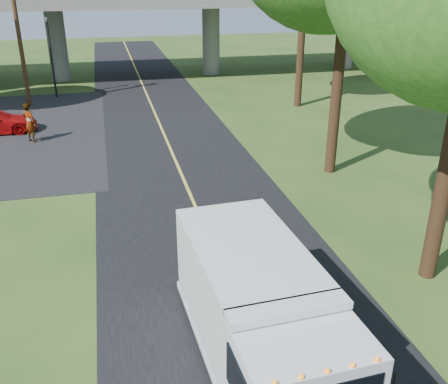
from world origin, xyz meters
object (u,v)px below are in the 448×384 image
object	(u,v)px
pedestrian	(30,123)
traffic_signal	(50,49)
utility_pole	(18,30)
step_van	(258,311)

from	to	relation	value
pedestrian	traffic_signal	bearing A→B (deg)	-49.93
utility_pole	pedestrian	world-z (taller)	utility_pole
utility_pole	step_van	size ratio (longest dim) A/B	1.44
traffic_signal	step_van	distance (m)	27.91
traffic_signal	utility_pole	distance (m)	2.86
pedestrian	utility_pole	bearing A→B (deg)	-39.77
utility_pole	step_van	world-z (taller)	utility_pole
utility_pole	pedestrian	distance (m)	8.66
step_van	pedestrian	world-z (taller)	step_van
step_van	pedestrian	size ratio (longest dim) A/B	3.16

